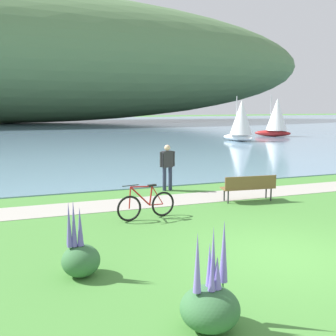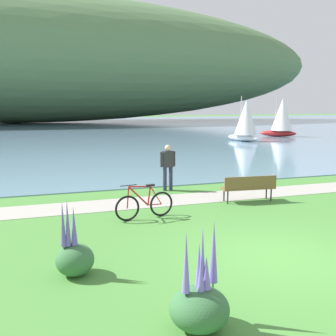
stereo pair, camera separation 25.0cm
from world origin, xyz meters
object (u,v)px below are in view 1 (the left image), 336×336
Objects in this scene: bicycle_leaning_near_bench at (146,205)px; person_at_shoreline at (167,164)px; sailboat_mid_bay at (241,120)px; sailboat_nearest_to_shore at (276,117)px; park_bench_near_camera at (249,186)px.

person_at_shoreline is at bearing 61.75° from bicycle_leaning_near_bench.
sailboat_mid_bay reaches higher than bicycle_leaning_near_bench.
person_at_shoreline is at bearing -132.82° from sailboat_nearest_to_shore.
sailboat_mid_bay is at bearing 54.22° from bicycle_leaning_near_bench.
sailboat_nearest_to_shore reaches higher than sailboat_mid_bay.
bicycle_leaning_near_bench is 1.03× the size of person_at_shoreline.
person_at_shoreline is 20.32m from sailboat_mid_bay.
person_at_shoreline is at bearing -127.16° from sailboat_mid_bay.
park_bench_near_camera is 21.38m from sailboat_mid_bay.
sailboat_nearest_to_shore is at bearing 53.83° from park_bench_near_camera.
sailboat_nearest_to_shore is at bearing 29.74° from sailboat_mid_bay.
park_bench_near_camera is 1.05× the size of bicycle_leaning_near_bench.
sailboat_mid_bay is (12.27, 16.18, 0.86)m from person_at_shoreline.
sailboat_mid_bay reaches higher than person_at_shoreline.
bicycle_leaning_near_bench is 0.43× the size of sailboat_nearest_to_shore.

